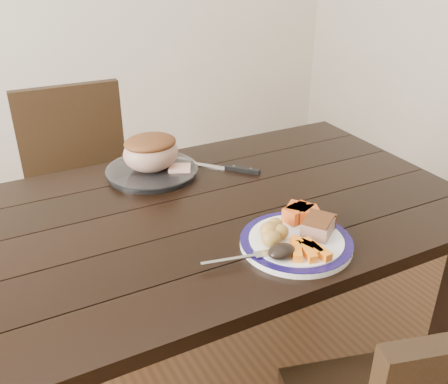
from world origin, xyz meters
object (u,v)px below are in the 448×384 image
chair_far (83,190)px  fork (243,258)px  dinner_plate (296,243)px  dining_table (197,238)px  roast_joint (151,153)px  pork_slice (318,227)px  serving_platter (152,172)px  carving_knife (231,168)px

chair_far → fork: (0.14, -1.03, 0.25)m
chair_far → dinner_plate: chair_far is taller
dining_table → chair_far: (-0.16, 0.74, -0.13)m
dinner_plate → roast_joint: 0.60m
dinner_plate → pork_slice: 0.07m
serving_platter → carving_knife: 0.26m
dinner_plate → carving_knife: bearing=80.3°
dinner_plate → carving_knife: (0.08, 0.48, -0.00)m
chair_far → roast_joint: 0.56m
dining_table → fork: size_ratio=9.20×
serving_platter → roast_joint: 0.07m
pork_slice → serving_platter: bearing=111.4°
carving_knife → roast_joint: bearing=-152.5°
dinner_plate → fork: bearing=-178.1°
dinner_plate → carving_knife: size_ratio=1.12×
roast_joint → fork: bearing=-89.9°
serving_platter → fork: fork is taller
dining_table → pork_slice: size_ratio=18.83×
dining_table → chair_far: chair_far is taller
dinner_plate → roast_joint: roast_joint is taller
dining_table → chair_far: size_ratio=1.75×
chair_far → carving_knife: chair_far is taller
dining_table → carving_knife: size_ratio=6.37×
dining_table → serving_platter: bearing=93.7°
pork_slice → dining_table: bearing=125.9°
serving_platter → pork_slice: bearing=-68.6°
dining_table → serving_platter: (-0.02, 0.29, 0.10)m
chair_far → roast_joint: (0.14, -0.45, 0.30)m
dining_table → chair_far: bearing=102.1°
dining_table → roast_joint: size_ratio=8.98×
serving_platter → dinner_plate: bearing=-74.1°
roast_joint → chair_far: bearing=107.3°
dining_table → pork_slice: (0.21, -0.29, 0.13)m
carving_knife → dinner_plate: bearing=-50.7°
chair_far → dinner_plate: (0.30, -1.02, 0.23)m
dinner_plate → fork: fork is taller
dinner_plate → serving_platter: bearing=105.9°
pork_slice → roast_joint: roast_joint is taller
roast_joint → carving_knife: roast_joint is taller
fork → carving_knife: size_ratio=0.69×
dinner_plate → dining_table: bearing=117.1°
serving_platter → roast_joint: bearing=0.0°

